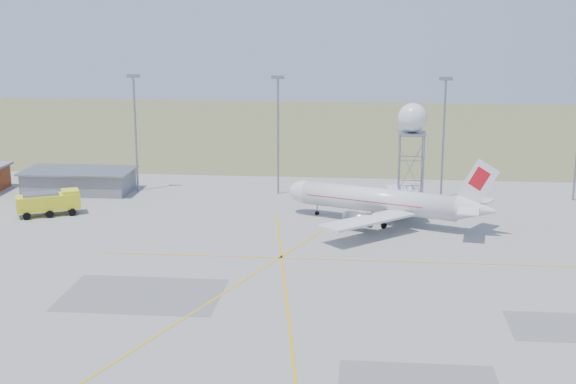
# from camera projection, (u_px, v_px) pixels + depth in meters

# --- Properties ---
(ground) EXTENTS (400.00, 400.00, 0.00)m
(ground) POSITION_uv_depth(u_px,v_px,m) (308.00, 359.00, 74.79)
(ground) COLOR #9B9C96
(ground) RESTS_ON ground
(grass_strip) EXTENTS (400.00, 120.00, 0.03)m
(grass_strip) POSITION_uv_depth(u_px,v_px,m) (347.00, 129.00, 210.41)
(grass_strip) COLOR #575F34
(grass_strip) RESTS_ON ground
(building_grey) EXTENTS (19.00, 10.00, 3.90)m
(building_grey) POSITION_uv_depth(u_px,v_px,m) (79.00, 181.00, 140.58)
(building_grey) COLOR slate
(building_grey) RESTS_ON ground
(mast_a) EXTENTS (2.20, 0.50, 20.50)m
(mast_a) POSITION_uv_depth(u_px,v_px,m) (135.00, 123.00, 139.25)
(mast_a) COLOR slate
(mast_a) RESTS_ON ground
(mast_b) EXTENTS (2.20, 0.50, 20.50)m
(mast_b) POSITION_uv_depth(u_px,v_px,m) (278.00, 125.00, 136.90)
(mast_b) COLOR slate
(mast_b) RESTS_ON ground
(mast_c) EXTENTS (2.20, 0.50, 20.50)m
(mast_c) POSITION_uv_depth(u_px,v_px,m) (444.00, 127.00, 134.26)
(mast_c) COLOR slate
(mast_c) RESTS_ON ground
(airliner_main) EXTENTS (31.62, 29.69, 11.12)m
(airliner_main) POSITION_uv_depth(u_px,v_px,m) (382.00, 201.00, 120.10)
(airliner_main) COLOR silver
(airliner_main) RESTS_ON ground
(radar_tower) EXTENTS (4.69, 4.69, 16.98)m
(radar_tower) POSITION_uv_depth(u_px,v_px,m) (411.00, 149.00, 128.23)
(radar_tower) COLOR slate
(radar_tower) RESTS_ON ground
(fire_truck) EXTENTS (9.98, 7.13, 3.83)m
(fire_truck) POSITION_uv_depth(u_px,v_px,m) (50.00, 204.00, 125.03)
(fire_truck) COLOR yellow
(fire_truck) RESTS_ON ground
(baggage_tug) EXTENTS (2.47, 2.28, 1.64)m
(baggage_tug) POSITION_uv_depth(u_px,v_px,m) (60.00, 199.00, 133.04)
(baggage_tug) COLOR #B20C10
(baggage_tug) RESTS_ON ground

